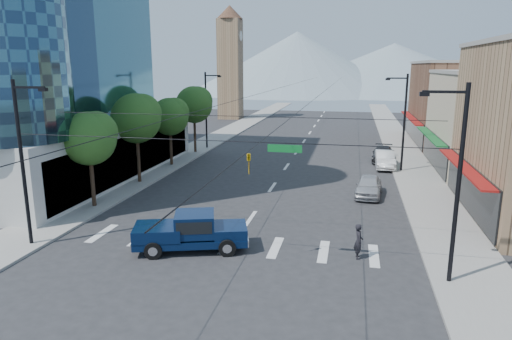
{
  "coord_description": "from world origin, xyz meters",
  "views": [
    {
      "loc": [
        6.22,
        -21.45,
        9.64
      ],
      "look_at": [
        0.13,
        7.04,
        3.0
      ],
      "focal_mm": 32.0,
      "sensor_mm": 36.0,
      "label": 1
    }
  ],
  "objects_px": {
    "pedestrian": "(359,241)",
    "parked_car_mid": "(385,159)",
    "parked_car_near": "(369,186)",
    "parked_car_far": "(383,154)",
    "pickup_truck": "(190,231)"
  },
  "relations": [
    {
      "from": "pedestrian",
      "to": "parked_car_near",
      "type": "distance_m",
      "value": 12.0
    },
    {
      "from": "parked_car_near",
      "to": "parked_car_far",
      "type": "height_order",
      "value": "parked_car_near"
    },
    {
      "from": "pedestrian",
      "to": "parked_car_mid",
      "type": "height_order",
      "value": "pedestrian"
    },
    {
      "from": "parked_car_near",
      "to": "parked_car_far",
      "type": "xyz_separation_m",
      "value": [
        1.8,
        13.72,
        -0.03
      ]
    },
    {
      "from": "parked_car_mid",
      "to": "parked_car_far",
      "type": "xyz_separation_m",
      "value": [
        0.0,
        3.25,
        -0.08
      ]
    },
    {
      "from": "parked_car_mid",
      "to": "parked_car_far",
      "type": "height_order",
      "value": "parked_car_mid"
    },
    {
      "from": "parked_car_far",
      "to": "pedestrian",
      "type": "bearing_deg",
      "value": -90.95
    },
    {
      "from": "parked_car_far",
      "to": "parked_car_mid",
      "type": "bearing_deg",
      "value": -85.11
    },
    {
      "from": "parked_car_near",
      "to": "parked_car_far",
      "type": "bearing_deg",
      "value": 88.19
    },
    {
      "from": "pedestrian",
      "to": "parked_car_mid",
      "type": "bearing_deg",
      "value": -15.71
    },
    {
      "from": "parked_car_near",
      "to": "pedestrian",
      "type": "bearing_deg",
      "value": -88.28
    },
    {
      "from": "pickup_truck",
      "to": "parked_car_near",
      "type": "distance_m",
      "value": 15.95
    },
    {
      "from": "parked_car_near",
      "to": "parked_car_mid",
      "type": "bearing_deg",
      "value": 85.91
    },
    {
      "from": "pickup_truck",
      "to": "pedestrian",
      "type": "bearing_deg",
      "value": -12.56
    },
    {
      "from": "pickup_truck",
      "to": "parked_car_near",
      "type": "xyz_separation_m",
      "value": [
        9.61,
        12.73,
        -0.29
      ]
    }
  ]
}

